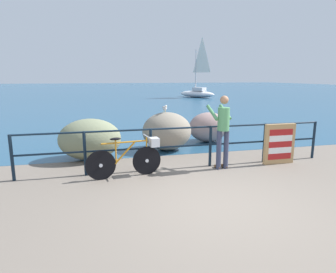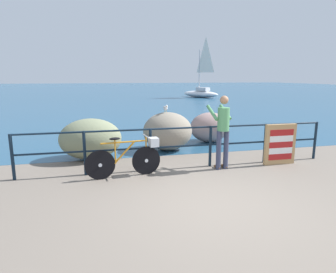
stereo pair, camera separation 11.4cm
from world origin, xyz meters
name	(u,v)px [view 1 (the left image)]	position (x,y,z in m)	size (l,w,h in m)	color
ground_plane	(120,104)	(0.00, 20.00, -0.05)	(120.00, 120.00, 0.10)	#6B6056
sea_surface	(106,89)	(0.00, 48.37, 0.00)	(120.00, 90.00, 0.01)	navy
promenade_railing	(181,143)	(0.00, 2.17, 0.64)	(7.64, 0.07, 1.02)	black
bicycle	(131,156)	(-1.28, 1.84, 0.46)	(1.69, 0.48, 0.92)	black
person_at_railing	(223,129)	(0.95, 1.89, 0.99)	(0.49, 0.66, 1.78)	#333851
folded_deckchair_stack	(279,144)	(2.54, 1.91, 0.52)	(0.84, 0.10, 1.04)	tan
breakwater_boulder_main	(167,131)	(0.09, 4.05, 0.58)	(1.50, 1.37, 1.16)	gray
breakwater_boulder_left	(90,139)	(-2.18, 3.52, 0.55)	(1.67, 1.22, 1.11)	gray
breakwater_boulder_right	(208,127)	(1.75, 4.82, 0.51)	(1.37, 1.03, 1.01)	gray
seagull	(165,108)	(0.04, 4.08, 1.29)	(0.13, 0.34, 0.23)	gold
sailboat	(197,91)	(8.61, 25.39, 0.71)	(3.49, 4.40, 6.16)	white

